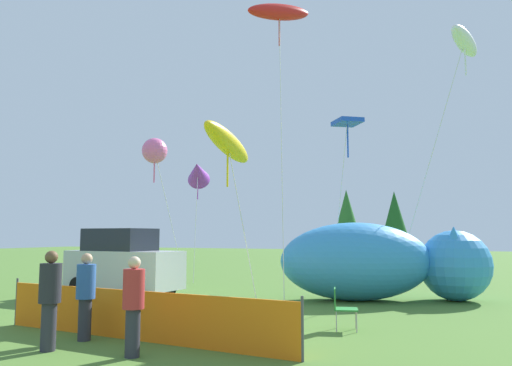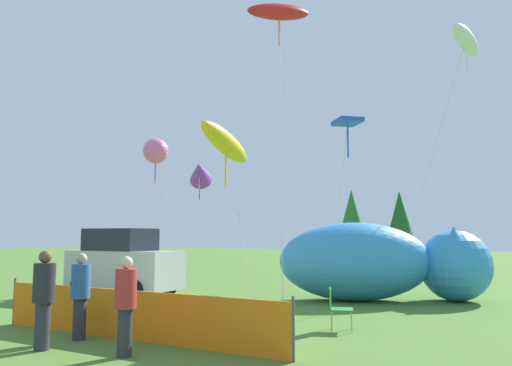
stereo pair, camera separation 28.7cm
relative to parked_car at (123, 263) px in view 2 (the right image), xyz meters
name	(u,v)px [view 2 (the right image)]	position (x,y,z in m)	size (l,w,h in m)	color
ground_plane	(179,318)	(4.21, -3.06, -1.13)	(120.00, 120.00, 0.00)	#4C752D
parked_car	(123,263)	(0.00, 0.00, 0.00)	(4.21, 2.09, 2.31)	#B7BCC1
folding_chair	(337,305)	(8.29, -3.07, -0.59)	(0.61, 0.61, 0.91)	#267F33
inflatable_cat	(379,264)	(8.32, 2.28, 0.02)	(6.78, 4.29, 2.49)	#338CD8
safety_fence	(129,315)	(4.71, -5.70, -0.64)	(7.27, 0.74, 1.07)	orange
spectator_in_green_shirt	(80,292)	(3.80, -6.12, -0.18)	(0.38, 0.38, 1.72)	#2D2D38
spectator_in_red_shirt	(125,301)	(5.52, -6.87, -0.19)	(0.37, 0.37, 1.72)	#2D2D38
spectator_in_blue_shirt	(44,295)	(3.83, -7.08, -0.14)	(0.39, 0.39, 1.80)	#2D2D38
kite_pink_octopus	(156,151)	(-0.60, 2.63, 4.35)	(1.28, 1.85, 6.00)	silver
kite_red_lizard	(279,13)	(4.79, 2.64, 9.23)	(2.02, 3.95, 11.07)	silver
kite_blue_box	(347,124)	(7.10, 3.43, 4.93)	(1.27, 1.27, 6.27)	silver
kite_purple_delta	(200,172)	(-0.62, 6.22, 3.92)	(1.67, 2.10, 5.82)	silver
kite_white_ghost	(466,41)	(11.13, 5.39, 8.13)	(3.55, 2.48, 9.83)	silver
kite_yellow_hero	(226,144)	(4.48, -1.05, 3.66)	(1.41, 3.22, 5.46)	silver
horizon_tree_east	(400,217)	(5.34, 29.92, 2.47)	(2.46, 2.46, 5.86)	brown
horizon_tree_west	(352,216)	(0.84, 31.52, 2.73)	(2.63, 2.63, 6.28)	brown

